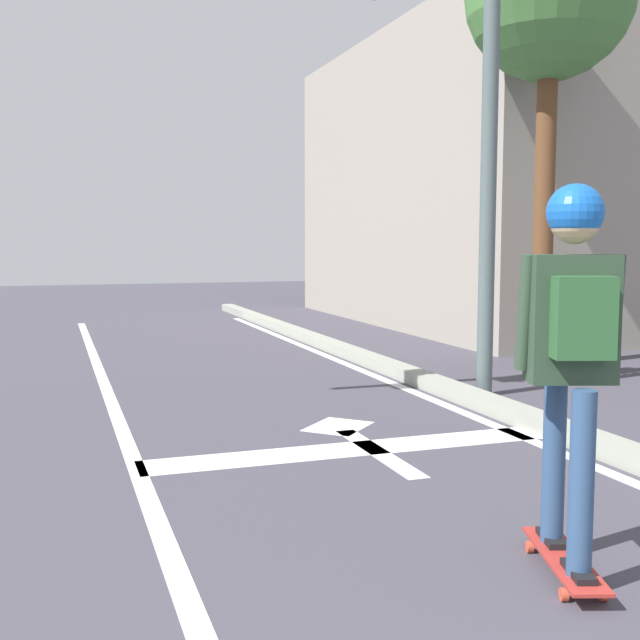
# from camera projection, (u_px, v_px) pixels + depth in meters

# --- Properties ---
(lane_line_center) EXTENTS (0.12, 20.00, 0.01)m
(lane_line_center) POSITION_uv_depth(u_px,v_px,m) (135.00, 465.00, 5.45)
(lane_line_center) COLOR silver
(lane_line_center) RESTS_ON ground
(lane_line_curbside) EXTENTS (0.12, 20.00, 0.01)m
(lane_line_curbside) POSITION_uv_depth(u_px,v_px,m) (508.00, 431.00, 6.43)
(lane_line_curbside) COLOR silver
(lane_line_curbside) RESTS_ON ground
(stop_bar) EXTENTS (3.16, 0.40, 0.01)m
(stop_bar) POSITION_uv_depth(u_px,v_px,m) (351.00, 449.00, 5.87)
(stop_bar) COLOR silver
(stop_bar) RESTS_ON ground
(lane_arrow_stem) EXTENTS (0.16, 1.40, 0.01)m
(lane_arrow_stem) POSITION_uv_depth(u_px,v_px,m) (378.00, 452.00, 5.79)
(lane_arrow_stem) COLOR silver
(lane_arrow_stem) RESTS_ON ground
(lane_arrow_head) EXTENTS (0.71, 0.71, 0.01)m
(lane_arrow_head) POSITION_uv_depth(u_px,v_px,m) (338.00, 426.00, 6.59)
(lane_arrow_head) COLOR silver
(lane_arrow_head) RESTS_ON ground
(curb_strip) EXTENTS (0.24, 24.00, 0.14)m
(curb_strip) POSITION_uv_depth(u_px,v_px,m) (534.00, 421.00, 6.50)
(curb_strip) COLOR gray
(curb_strip) RESTS_ON ground
(skateboard) EXTENTS (0.42, 0.80, 0.09)m
(skateboard) POSITION_uv_depth(u_px,v_px,m) (564.00, 560.00, 3.65)
(skateboard) COLOR #AC2E29
(skateboard) RESTS_ON ground
(skater) EXTENTS (0.46, 0.63, 1.73)m
(skater) POSITION_uv_depth(u_px,v_px,m) (573.00, 323.00, 3.52)
(skater) COLOR #2F4C72
(skater) RESTS_ON skateboard
(traffic_signal_mast) EXTENTS (5.21, 0.34, 4.96)m
(traffic_signal_mast) POSITION_uv_depth(u_px,v_px,m) (339.00, 18.00, 7.06)
(traffic_signal_mast) COLOR #506060
(traffic_signal_mast) RESTS_ON ground
(roadside_tree) EXTENTS (2.00, 2.00, 5.45)m
(roadside_tree) POSITION_uv_depth(u_px,v_px,m) (550.00, 1.00, 9.21)
(roadside_tree) COLOR brown
(roadside_tree) RESTS_ON ground
(building_block) EXTENTS (11.20, 8.48, 5.31)m
(building_block) POSITION_uv_depth(u_px,v_px,m) (627.00, 188.00, 16.07)
(building_block) COLOR gray
(building_block) RESTS_ON ground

